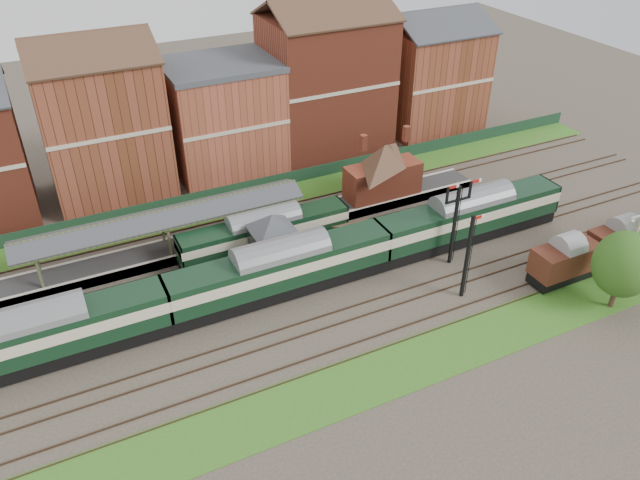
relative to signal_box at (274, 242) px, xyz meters
name	(u,v)px	position (x,y,z in m)	size (l,w,h in m)	color
ground	(321,282)	(3.00, -3.25, -3.19)	(160.00, 160.00, 0.00)	#473D33
grass_back	(255,201)	(3.00, 12.75, -3.16)	(90.00, 4.50, 0.06)	#2D6619
grass_front	(392,370)	(3.00, -15.25, -3.16)	(90.00, 5.00, 0.06)	#2D6619
fence	(248,187)	(3.00, 14.75, -2.44)	(90.00, 0.12, 1.50)	#193823
platform	(230,237)	(-2.00, 6.50, -2.69)	(55.00, 3.40, 1.00)	#2D2D2D
signal_box	(274,242)	(0.00, 0.00, 0.00)	(5.40, 5.40, 6.00)	#657251
brick_hut	(353,239)	(8.00, 0.00, -2.00)	(3.20, 2.64, 2.94)	brown
station_building	(383,170)	(15.00, 6.50, 0.76)	(8.10, 8.10, 5.90)	#933B25
canopy	(163,215)	(-8.00, 6.50, 1.39)	(26.00, 3.89, 4.08)	#454A2E
semaphore_bracket	(455,219)	(15.04, -5.75, 1.44)	(3.60, 0.25, 8.18)	black
semaphore_siding	(468,256)	(13.02, -10.25, 0.96)	(1.23, 0.25, 8.00)	black
yard_lamp	(633,243)	(27.00, -14.75, 0.79)	(2.60, 0.22, 7.00)	beige
town_backdrop	(221,111)	(2.82, 21.75, 3.81)	(69.00, 10.00, 16.00)	#933B25
dmu_train	(281,269)	(-0.68, -3.25, -0.57)	(58.56, 3.08, 4.50)	black
platform_railcar	(265,232)	(0.39, 3.25, -0.98)	(16.30, 2.57, 3.75)	black
goods_van_a	(565,261)	(22.23, -12.25, -1.11)	(6.02, 2.61, 3.65)	black
goods_van_b	(620,242)	(28.88, -12.25, -1.10)	(6.07, 2.63, 3.68)	black
tree_far	(624,264)	(23.34, -16.93, 1.14)	(4.92, 4.92, 7.17)	#382619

